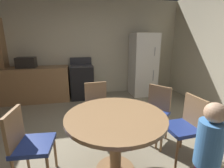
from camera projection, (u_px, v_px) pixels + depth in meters
name	position (u px, v px, depth m)	size (l,w,h in m)	color
ground_plane	(107.00, 153.00, 2.34)	(14.00, 14.00, 0.00)	gray
wall_back	(88.00, 48.00, 4.70)	(5.68, 0.12, 2.70)	beige
kitchen_counter	(30.00, 85.00, 4.23)	(1.96, 0.60, 0.90)	#9E754C
oven_range	(82.00, 81.00, 4.51)	(0.60, 0.60, 1.10)	black
refrigerator	(143.00, 65.00, 4.71)	(0.68, 0.68, 1.76)	white
microwave	(26.00, 63.00, 4.08)	(0.44, 0.32, 0.26)	black
dining_table	(116.00, 128.00, 1.87)	(1.15, 1.15, 0.76)	#9E754C
chair_north	(97.00, 105.00, 2.80)	(0.43, 0.43, 0.87)	#9E754C
chair_east	(186.00, 124.00, 2.15)	(0.42, 0.42, 0.87)	#9E754C
chair_northeast	(155.00, 109.00, 2.60)	(0.56, 0.56, 0.87)	#9E754C
chair_west	(27.00, 141.00, 1.78)	(0.43, 0.43, 0.87)	#9E754C
person_child	(207.00, 157.00, 1.43)	(0.31, 0.31, 1.09)	#8C337A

